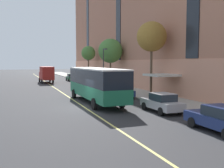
% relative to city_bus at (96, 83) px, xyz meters
% --- Properties ---
extents(ground_plane, '(260.00, 260.00, 0.00)m').
position_rel_city_bus_xyz_m(ground_plane, '(-1.71, -2.21, -2.02)').
color(ground_plane, '#303033').
extents(sidewalk, '(4.74, 160.00, 0.15)m').
position_rel_city_bus_xyz_m(sidewalk, '(7.34, 0.79, -1.94)').
color(sidewalk, '#ADA89E').
rests_on(sidewalk, ground).
extents(city_bus, '(3.00, 11.92, 3.46)m').
position_rel_city_bus_xyz_m(city_bus, '(0.00, 0.00, 0.00)').
color(city_bus, '#1E704C').
rests_on(city_bus, ground).
extents(parked_car_navy_0, '(1.98, 4.31, 1.56)m').
position_rel_city_bus_xyz_m(parked_car_navy_0, '(3.75, 2.61, -1.24)').
color(parked_car_navy_0, navy).
rests_on(parked_car_navy_0, ground).
extents(parked_car_champagne_1, '(2.05, 4.78, 1.56)m').
position_rel_city_bus_xyz_m(parked_car_champagne_1, '(3.85, 24.10, -1.23)').
color(parked_car_champagne_1, '#BCAD89').
rests_on(parked_car_champagne_1, ground).
extents(parked_car_silver_2, '(1.93, 4.33, 1.56)m').
position_rel_city_bus_xyz_m(parked_car_silver_2, '(3.65, -6.42, -1.24)').
color(parked_car_silver_2, '#B7B7BC').
rests_on(parked_car_silver_2, ground).
extents(parked_car_navy_3, '(2.04, 4.28, 1.56)m').
position_rel_city_bus_xyz_m(parked_car_navy_3, '(3.90, 14.03, -1.24)').
color(parked_car_navy_3, navy).
rests_on(parked_car_navy_3, ground).
extents(parked_car_green_6, '(2.07, 4.29, 1.56)m').
position_rel_city_bus_xyz_m(parked_car_green_6, '(3.90, 31.43, -1.24)').
color(parked_car_green_6, '#23603D').
rests_on(parked_car_green_6, ground).
extents(parked_car_navy_7, '(1.93, 4.66, 1.56)m').
position_rel_city_bus_xyz_m(parked_car_navy_7, '(3.62, -13.00, -1.24)').
color(parked_car_navy_7, navy).
rests_on(parked_car_navy_7, ground).
extents(box_truck, '(2.42, 7.14, 3.18)m').
position_rel_city_bus_xyz_m(box_truck, '(-1.78, 27.66, -0.23)').
color(box_truck, maroon).
rests_on(box_truck, ground).
extents(street_tree_mid_block, '(3.51, 3.51, 8.63)m').
position_rel_city_bus_xyz_m(street_tree_mid_block, '(7.57, 2.57, 4.97)').
color(street_tree_mid_block, brown).
rests_on(street_tree_mid_block, sidewalk).
extents(street_tree_far_uptown, '(4.05, 4.05, 7.81)m').
position_rel_city_bus_xyz_m(street_tree_far_uptown, '(7.57, 16.69, 3.90)').
color(street_tree_far_uptown, brown).
rests_on(street_tree_far_uptown, sidewalk).
extents(street_tree_far_downtown, '(3.06, 3.06, 7.40)m').
position_rel_city_bus_xyz_m(street_tree_far_downtown, '(7.57, 30.82, 3.96)').
color(street_tree_far_downtown, brown).
rests_on(street_tree_far_downtown, sidewalk).
extents(street_lamp, '(0.36, 1.48, 6.03)m').
position_rel_city_bus_xyz_m(street_lamp, '(5.57, 14.11, 1.89)').
color(street_lamp, '#2D2D30').
rests_on(street_lamp, sidewalk).
extents(lane_centerline, '(0.16, 140.00, 0.01)m').
position_rel_city_bus_xyz_m(lane_centerline, '(-1.70, 0.79, -2.02)').
color(lane_centerline, '#E0D66B').
rests_on(lane_centerline, ground).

